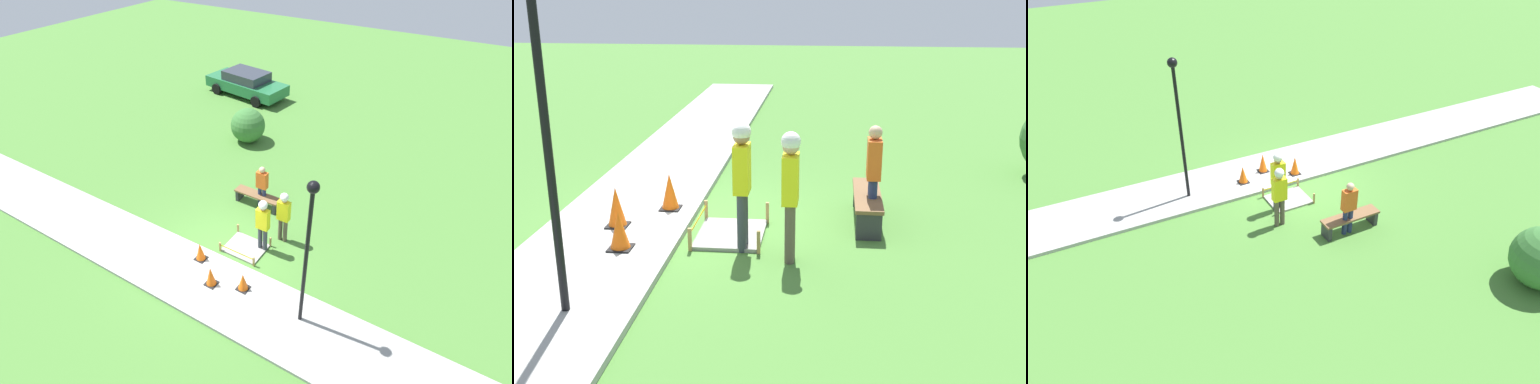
# 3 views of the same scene
# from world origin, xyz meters

# --- Properties ---
(ground_plane) EXTENTS (60.00, 60.00, 0.00)m
(ground_plane) POSITION_xyz_m (0.00, 0.00, 0.00)
(ground_plane) COLOR #477A33
(sidewalk) EXTENTS (28.00, 2.28, 0.10)m
(sidewalk) POSITION_xyz_m (0.00, -1.14, 0.05)
(sidewalk) COLOR #9E9E99
(sidewalk) RESTS_ON ground_plane
(wet_concrete_patch) EXTENTS (1.30, 1.07, 0.36)m
(wet_concrete_patch) POSITION_xyz_m (0.63, 0.73, 0.04)
(wet_concrete_patch) COLOR gray
(wet_concrete_patch) RESTS_ON ground_plane
(traffic_cone_near_patch) EXTENTS (0.34, 0.34, 0.63)m
(traffic_cone_near_patch) POSITION_xyz_m (-0.24, -0.45, 0.41)
(traffic_cone_near_patch) COLOR black
(traffic_cone_near_patch) RESTS_ON sidewalk
(traffic_cone_far_patch) EXTENTS (0.34, 0.34, 0.65)m
(traffic_cone_far_patch) POSITION_xyz_m (0.63, -1.09, 0.42)
(traffic_cone_far_patch) COLOR black
(traffic_cone_far_patch) RESTS_ON sidewalk
(traffic_cone_sidewalk_edge) EXTENTS (0.34, 0.34, 0.58)m
(traffic_cone_sidewalk_edge) POSITION_xyz_m (1.51, -0.76, 0.38)
(traffic_cone_sidewalk_edge) COLOR black
(traffic_cone_sidewalk_edge) RESTS_ON sidewalk
(park_bench) EXTENTS (1.75, 0.44, 0.50)m
(park_bench) POSITION_xyz_m (-0.22, 2.87, 0.35)
(park_bench) COLOR #2D2D33
(park_bench) RESTS_ON ground_plane
(worker_supervisor) EXTENTS (0.40, 0.27, 1.89)m
(worker_supervisor) POSITION_xyz_m (1.44, 1.71, 1.14)
(worker_supervisor) COLOR brown
(worker_supervisor) RESTS_ON ground_plane
(worker_assistant) EXTENTS (0.40, 0.28, 1.94)m
(worker_assistant) POSITION_xyz_m (1.11, 0.99, 1.18)
(worker_assistant) COLOR #383D47
(worker_assistant) RESTS_ON ground_plane
(bystander_in_orange_shirt) EXTENTS (0.40, 0.22, 1.66)m
(bystander_in_orange_shirt) POSITION_xyz_m (-0.08, 2.94, 0.94)
(bystander_in_orange_shirt) COLOR navy
(bystander_in_orange_shirt) RESTS_ON ground_plane
(lamppost_near) EXTENTS (0.28, 0.28, 4.41)m
(lamppost_near) POSITION_xyz_m (3.34, -0.83, 2.94)
(lamppost_near) COLOR black
(lamppost_near) RESTS_ON sidewalk
(parked_car_green) EXTENTS (4.90, 2.57, 1.39)m
(parked_car_green) POSITION_xyz_m (-6.13, 11.38, 0.72)
(parked_car_green) COLOR #236B3D
(parked_car_green) RESTS_ON ground_plane
(shrub_rounded_near) EXTENTS (1.58, 1.58, 1.58)m
(shrub_rounded_near) POSITION_xyz_m (-3.15, 6.83, 0.79)
(shrub_rounded_near) COLOR #387033
(shrub_rounded_near) RESTS_ON ground_plane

